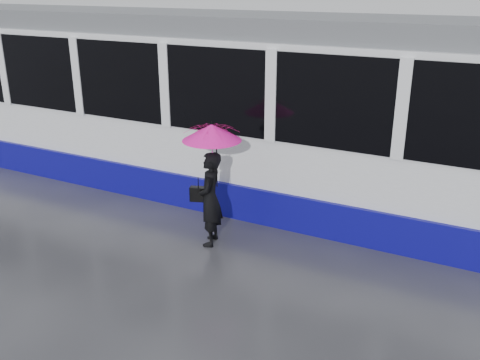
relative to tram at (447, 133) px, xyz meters
The scene contains 6 objects.
ground 3.84m from the tram, 133.89° to the right, with size 90.00×90.00×0.00m, color #2D2D32.
rails 2.90m from the tram, behind, with size 34.00×1.51×0.02m.
tram is the anchor object (origin of this frame).
woman 3.87m from the tram, 143.46° to the right, with size 0.55×0.36×1.50m, color black.
umbrella 3.73m from the tram, 143.00° to the right, with size 1.12×1.12×1.01m.
handbag 4.03m from the tram, 145.60° to the right, with size 0.29×0.20×0.41m.
Camera 1 is at (3.29, -6.24, 3.88)m, focal length 40.00 mm.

